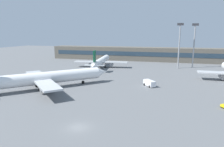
% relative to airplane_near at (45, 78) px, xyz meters
% --- Properties ---
extents(ground_plane, '(400.00, 400.00, 0.00)m').
position_rel_airplane_near_xyz_m(ground_plane, '(22.93, 16.28, -3.52)').
color(ground_plane, slate).
extents(terminal_building, '(131.80, 12.13, 9.00)m').
position_rel_airplane_near_xyz_m(terminal_building, '(22.93, 82.06, 0.98)').
color(terminal_building, '#5B564C').
rests_on(terminal_building, ground_plane).
extents(airplane_near, '(35.20, 36.14, 11.54)m').
position_rel_airplane_near_xyz_m(airplane_near, '(0.00, 0.00, 0.00)').
color(airplane_near, white).
rests_on(airplane_near, ground_plane).
extents(airplane_far, '(29.27, 41.69, 10.31)m').
position_rel_airplane_near_xyz_m(airplane_far, '(3.19, 48.03, -0.37)').
color(airplane_far, white).
rests_on(airplane_far, ground_plane).
extents(service_van_white, '(4.76, 5.34, 2.08)m').
position_rel_airplane_near_xyz_m(service_van_white, '(33.05, 12.37, -2.41)').
color(service_van_white, white).
rests_on(service_van_white, ground_plane).
extents(floodlight_tower_west, '(3.20, 0.80, 23.39)m').
position_rel_airplane_near_xyz_m(floodlight_tower_west, '(43.72, 55.08, 10.16)').
color(floodlight_tower_west, gray).
rests_on(floodlight_tower_west, ground_plane).
extents(floodlight_tower_east, '(3.20, 0.80, 23.30)m').
position_rel_airplane_near_xyz_m(floodlight_tower_east, '(51.31, 59.16, 10.11)').
color(floodlight_tower_east, gray).
rests_on(floodlight_tower_east, ground_plane).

